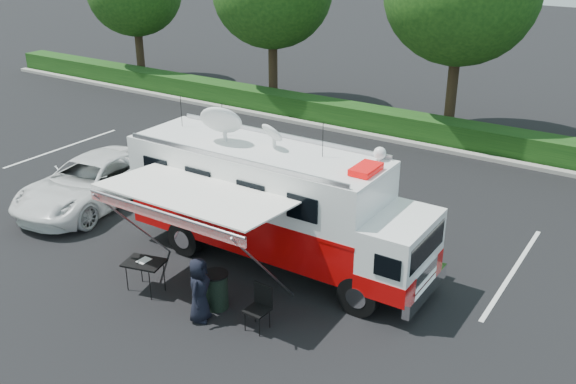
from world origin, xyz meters
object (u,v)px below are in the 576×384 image
object	(u,v)px
white_suv	(94,204)
folding_table	(144,263)
command_truck	(275,204)
trash_bin	(216,290)

from	to	relation	value
white_suv	folding_table	xyz separation A→B (m)	(5.22, -2.90, 0.77)
command_truck	folding_table	size ratio (longest dim) A/B	7.63
white_suv	trash_bin	size ratio (longest dim) A/B	6.01
command_truck	white_suv	xyz separation A→B (m)	(-7.12, -0.08, -1.73)
command_truck	white_suv	size ratio (longest dim) A/B	1.53
white_suv	trash_bin	world-z (taller)	trash_bin
command_truck	white_suv	world-z (taller)	command_truck
command_truck	trash_bin	size ratio (longest dim) A/B	9.16
white_suv	folding_table	size ratio (longest dim) A/B	5.00
trash_bin	command_truck	bearing A→B (deg)	90.89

